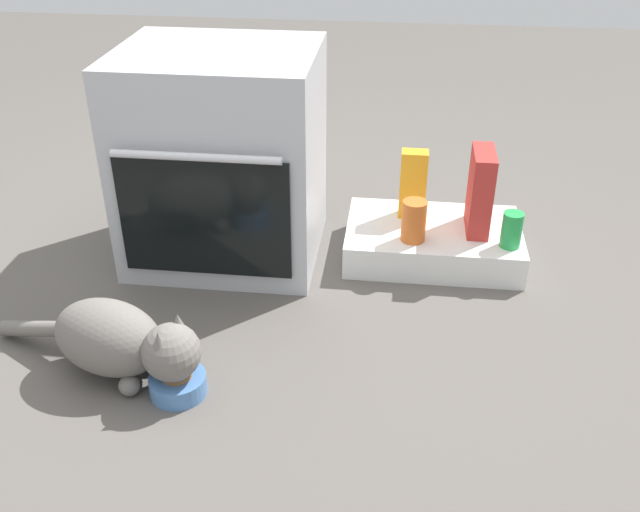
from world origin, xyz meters
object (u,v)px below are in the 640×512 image
Objects in this scene: food_bowl at (178,383)px; sauce_jar at (414,221)px; pantry_cabinet at (433,241)px; cereal_box at (480,191)px; soda_can at (512,230)px; juice_carton at (413,184)px; cat at (120,340)px; oven at (223,157)px.

sauce_jar is at bearing 49.19° from food_bowl.
food_bowl is 1.07× the size of sauce_jar.
cereal_box is (0.14, 0.00, 0.20)m from pantry_cabinet.
sauce_jar reaches higher than soda_can.
juice_carton is (-0.32, 0.18, 0.06)m from soda_can.
sauce_jar reaches higher than cat.
sauce_jar is (-0.07, -0.10, 0.13)m from pantry_cabinet.
cat is at bearing -139.81° from sauce_jar.
pantry_cabinet is at bearing -178.89° from cereal_box.
pantry_cabinet is at bearing 58.92° from cat.
food_bowl is 1.16m from cereal_box.
food_bowl is at bearing -124.28° from juice_carton.
sauce_jar is (0.64, -0.06, -0.17)m from oven.
juice_carton is (0.59, 0.87, 0.20)m from food_bowl.
soda_can reaches higher than pantry_cabinet.
cat is (-0.84, -0.74, 0.06)m from pantry_cabinet.
soda_can is at bearing 47.98° from cat.
oven is 0.86m from cereal_box.
pantry_cabinet is at bearing 156.65° from soda_can.
food_bowl is 1.15m from soda_can.
juice_carton is at bearing 92.37° from sauce_jar.
cat is at bearing 162.74° from food_bowl.
juice_carton is (0.76, 0.82, 0.12)m from cat.
cat is 1.24m from cereal_box.
soda_can reaches higher than food_bowl.
oven is at bearing 174.99° from sauce_jar.
oven is 4.69× the size of food_bowl.
sauce_jar is (0.76, 0.64, 0.07)m from cat.
sauce_jar is 0.25m from cereal_box.
oven is at bearing 176.34° from soda_can.
juice_carton reaches higher than food_bowl.
oven is 0.65m from juice_carton.
soda_can is at bearing -23.35° from pantry_cabinet.
oven is 0.77m from pantry_cabinet.
oven is 5.86× the size of soda_can.
oven is 0.82m from food_bowl.
cat is 1.00m from sauce_jar.
oven reaches higher than soda_can.
oven is at bearing -169.29° from juice_carton.
food_bowl is 0.23× the size of cat.
cat is at bearing -149.28° from soda_can.
food_bowl is at bearing -142.93° from soda_can.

